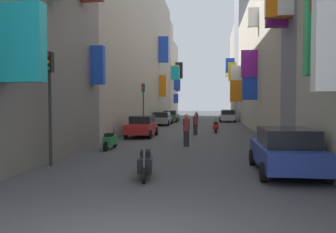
{
  "coord_description": "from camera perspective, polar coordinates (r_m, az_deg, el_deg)",
  "views": [
    {
      "loc": [
        1.38,
        -5.05,
        2.38
      ],
      "look_at": [
        -2.82,
        27.78,
        1.06
      ],
      "focal_mm": 35.76,
      "sensor_mm": 36.0,
      "label": 1
    }
  ],
  "objects": [
    {
      "name": "pedestrian_near_left",
      "position": [
        25.05,
        4.67,
        -1.38
      ],
      "size": [
        0.44,
        0.44,
        1.59
      ],
      "color": "#2B2B2B",
      "rests_on": "ground"
    },
    {
      "name": "scooter_green",
      "position": [
        17.54,
        -9.81,
        -4.04
      ],
      "size": [
        0.49,
        1.92,
        1.13
      ],
      "color": "#287F3D",
      "rests_on": "ground"
    },
    {
      "name": "parked_car_grey",
      "position": [
        36.2,
        -1.11,
        -0.31
      ],
      "size": [
        2.01,
        4.09,
        1.42
      ],
      "color": "slate",
      "rests_on": "ground"
    },
    {
      "name": "parked_car_red",
      "position": [
        23.73,
        -4.45,
        -1.62
      ],
      "size": [
        1.84,
        3.91,
        1.48
      ],
      "color": "#B21E1E",
      "rests_on": "ground"
    },
    {
      "name": "parked_car_white",
      "position": [
        50.96,
        10.11,
        0.42
      ],
      "size": [
        1.97,
        4.24,
        1.44
      ],
      "color": "white",
      "rests_on": "ground"
    },
    {
      "name": "building_right_mid_b",
      "position": [
        32.65,
        19.14,
        8.73
      ],
      "size": [
        7.38,
        27.35,
        12.25
      ],
      "color": "#BCB29E",
      "rests_on": "ground"
    },
    {
      "name": "building_left_mid_a",
      "position": [
        37.17,
        -7.58,
        11.43
      ],
      "size": [
        7.21,
        33.71,
        16.62
      ],
      "color": "#9E9384",
      "rests_on": "ground"
    },
    {
      "name": "parked_car_green",
      "position": [
        42.56,
        0.41,
        0.1
      ],
      "size": [
        1.99,
        3.97,
        1.44
      ],
      "color": "#236638",
      "rests_on": "ground"
    },
    {
      "name": "building_left_mid_c",
      "position": [
        55.98,
        -2.39,
        7.78
      ],
      "size": [
        7.33,
        4.03,
        15.51
      ],
      "color": "#B2A899",
      "rests_on": "ground"
    },
    {
      "name": "building_left_far",
      "position": [
        61.85,
        -1.44,
        6.21
      ],
      "size": [
        7.31,
        8.1,
        13.24
      ],
      "color": "#BCB29E",
      "rests_on": "ground"
    },
    {
      "name": "pedestrian_near_right",
      "position": [
        34.75,
        4.85,
        -0.4
      ],
      "size": [
        0.52,
        0.52,
        1.54
      ],
      "color": "black",
      "rests_on": "ground"
    },
    {
      "name": "building_right_far",
      "position": [
        60.17,
        13.67,
        7.09
      ],
      "size": [
        7.01,
        10.92,
        14.98
      ],
      "color": "#9E9384",
      "rests_on": "ground"
    },
    {
      "name": "traffic_light_far_corner",
      "position": [
        29.89,
        -4.24,
        3.11
      ],
      "size": [
        0.26,
        0.34,
        4.12
      ],
      "color": "#2D2D2D",
      "rests_on": "ground"
    },
    {
      "name": "scooter_red",
      "position": [
        27.5,
        8.14,
        -1.75
      ],
      "size": [
        0.48,
        2.0,
        1.13
      ],
      "color": "red",
      "rests_on": "ground"
    },
    {
      "name": "ground_plane",
      "position": [
        35.16,
        5.02,
        -1.61
      ],
      "size": [
        140.0,
        140.0,
        0.0
      ],
      "primitive_type": "plane",
      "color": "#424244"
    },
    {
      "name": "building_right_mid_c",
      "position": [
        50.88,
        14.95,
        11.43
      ],
      "size": [
        7.36,
        8.7,
        21.09
      ],
      "color": "gray",
      "rests_on": "ground"
    },
    {
      "name": "pedestrian_crossing",
      "position": [
        18.42,
        3.16,
        -2.34
      ],
      "size": [
        0.51,
        0.51,
        1.8
      ],
      "color": "#2A2A2A",
      "rests_on": "ground"
    },
    {
      "name": "parked_car_blue",
      "position": [
        12.02,
        19.35,
        -5.4
      ],
      "size": [
        2.01,
        4.23,
        1.55
      ],
      "color": "navy",
      "rests_on": "ground"
    },
    {
      "name": "scooter_black",
      "position": [
        10.78,
        -3.92,
        -7.99
      ],
      "size": [
        0.61,
        1.97,
        1.13
      ],
      "color": "black",
      "rests_on": "ground"
    },
    {
      "name": "scooter_orange",
      "position": [
        27.97,
        -2.87,
        -1.66
      ],
      "size": [
        0.74,
        1.82,
        1.13
      ],
      "color": "orange",
      "rests_on": "ground"
    },
    {
      "name": "parked_car_silver",
      "position": [
        43.43,
        10.1,
        0.15
      ],
      "size": [
        2.01,
        3.98,
        1.52
      ],
      "color": "#B7B7BC",
      "rests_on": "ground"
    },
    {
      "name": "traffic_light_near_corner",
      "position": [
        13.39,
        -19.52,
        4.48
      ],
      "size": [
        0.26,
        0.34,
        4.3
      ],
      "color": "#2D2D2D",
      "rests_on": "ground"
    }
  ]
}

